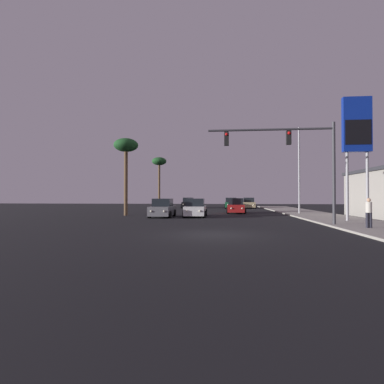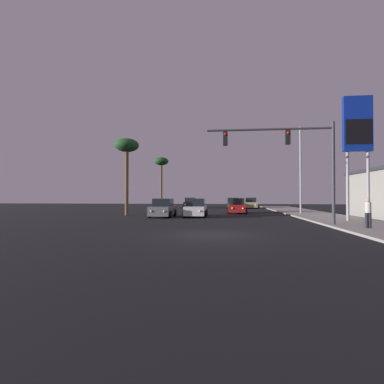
{
  "view_description": "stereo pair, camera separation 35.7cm",
  "coord_description": "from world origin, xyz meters",
  "px_view_note": "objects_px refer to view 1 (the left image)",
  "views": [
    {
      "loc": [
        0.29,
        -14.84,
        1.88
      ],
      "look_at": [
        -2.06,
        10.2,
        2.25
      ],
      "focal_mm": 28.0,
      "sensor_mm": 36.0,
      "label": 1
    },
    {
      "loc": [
        0.64,
        -14.8,
        1.88
      ],
      "look_at": [
        -2.06,
        10.2,
        2.25
      ],
      "focal_mm": 28.0,
      "sensor_mm": 36.0,
      "label": 2
    }
  ],
  "objects_px": {
    "car_green": "(231,203)",
    "pedestrian_on_sidewalk": "(369,211)",
    "traffic_light_mast": "(296,152)",
    "palm_tree_far": "(159,164)",
    "car_grey": "(163,209)",
    "car_white": "(195,208)",
    "street_lamp": "(298,165)",
    "gas_station_sign": "(357,131)",
    "car_black": "(188,203)",
    "car_tan": "(249,203)",
    "palm_tree_near": "(126,149)",
    "car_red": "(236,206)"
  },
  "relations": [
    {
      "from": "car_black",
      "to": "palm_tree_near",
      "type": "distance_m",
      "value": 20.86
    },
    {
      "from": "car_tan",
      "to": "car_black",
      "type": "distance_m",
      "value": 9.68
    },
    {
      "from": "gas_station_sign",
      "to": "palm_tree_far",
      "type": "xyz_separation_m",
      "value": [
        -19.98,
        26.14,
        0.65
      ]
    },
    {
      "from": "car_red",
      "to": "traffic_light_mast",
      "type": "distance_m",
      "value": 14.92
    },
    {
      "from": "car_white",
      "to": "gas_station_sign",
      "type": "bearing_deg",
      "value": 157.75
    },
    {
      "from": "car_grey",
      "to": "gas_station_sign",
      "type": "xyz_separation_m",
      "value": [
        15.15,
        -4.19,
        5.86
      ]
    },
    {
      "from": "car_grey",
      "to": "car_green",
      "type": "distance_m",
      "value": 21.57
    },
    {
      "from": "car_white",
      "to": "gas_station_sign",
      "type": "relative_size",
      "value": 0.48
    },
    {
      "from": "car_white",
      "to": "car_black",
      "type": "bearing_deg",
      "value": -82.52
    },
    {
      "from": "car_red",
      "to": "gas_station_sign",
      "type": "relative_size",
      "value": 0.48
    },
    {
      "from": "car_tan",
      "to": "car_black",
      "type": "height_order",
      "value": "same"
    },
    {
      "from": "traffic_light_mast",
      "to": "pedestrian_on_sidewalk",
      "type": "distance_m",
      "value": 5.49
    },
    {
      "from": "car_white",
      "to": "traffic_light_mast",
      "type": "relative_size",
      "value": 0.53
    },
    {
      "from": "traffic_light_mast",
      "to": "palm_tree_near",
      "type": "distance_m",
      "value": 16.93
    },
    {
      "from": "palm_tree_near",
      "to": "palm_tree_far",
      "type": "height_order",
      "value": "palm_tree_far"
    },
    {
      "from": "car_red",
      "to": "palm_tree_near",
      "type": "relative_size",
      "value": 0.57
    },
    {
      "from": "car_grey",
      "to": "pedestrian_on_sidewalk",
      "type": "relative_size",
      "value": 2.58
    },
    {
      "from": "palm_tree_far",
      "to": "car_tan",
      "type": "bearing_deg",
      "value": -2.76
    },
    {
      "from": "car_white",
      "to": "car_black",
      "type": "relative_size",
      "value": 1.0
    },
    {
      "from": "car_tan",
      "to": "palm_tree_far",
      "type": "relative_size",
      "value": 0.52
    },
    {
      "from": "car_grey",
      "to": "car_black",
      "type": "bearing_deg",
      "value": -90.01
    },
    {
      "from": "traffic_light_mast",
      "to": "street_lamp",
      "type": "relative_size",
      "value": 0.9
    },
    {
      "from": "gas_station_sign",
      "to": "palm_tree_far",
      "type": "distance_m",
      "value": 32.91
    },
    {
      "from": "car_green",
      "to": "traffic_light_mast",
      "type": "xyz_separation_m",
      "value": [
        3.15,
        -27.6,
        4.0
      ]
    },
    {
      "from": "car_grey",
      "to": "car_white",
      "type": "relative_size",
      "value": 1.0
    },
    {
      "from": "car_tan",
      "to": "gas_station_sign",
      "type": "xyz_separation_m",
      "value": [
        5.41,
        -25.44,
        5.86
      ]
    },
    {
      "from": "car_green",
      "to": "pedestrian_on_sidewalk",
      "type": "bearing_deg",
      "value": 104.47
    },
    {
      "from": "pedestrian_on_sidewalk",
      "to": "palm_tree_near",
      "type": "xyz_separation_m",
      "value": [
        -17.6,
        11.2,
        5.57
      ]
    },
    {
      "from": "street_lamp",
      "to": "car_tan",
      "type": "bearing_deg",
      "value": 102.59
    },
    {
      "from": "palm_tree_near",
      "to": "palm_tree_far",
      "type": "bearing_deg",
      "value": 92.21
    },
    {
      "from": "pedestrian_on_sidewalk",
      "to": "palm_tree_near",
      "type": "height_order",
      "value": "palm_tree_near"
    },
    {
      "from": "gas_station_sign",
      "to": "palm_tree_far",
      "type": "bearing_deg",
      "value": 127.4
    },
    {
      "from": "car_red",
      "to": "gas_station_sign",
      "type": "height_order",
      "value": "gas_station_sign"
    },
    {
      "from": "car_white",
      "to": "car_green",
      "type": "height_order",
      "value": "same"
    },
    {
      "from": "car_tan",
      "to": "street_lamp",
      "type": "xyz_separation_m",
      "value": [
        3.58,
        -16.04,
        4.36
      ]
    },
    {
      "from": "street_lamp",
      "to": "traffic_light_mast",
      "type": "bearing_deg",
      "value": -104.67
    },
    {
      "from": "street_lamp",
      "to": "gas_station_sign",
      "type": "relative_size",
      "value": 1.0
    },
    {
      "from": "car_tan",
      "to": "pedestrian_on_sidewalk",
      "type": "distance_m",
      "value": 30.73
    },
    {
      "from": "gas_station_sign",
      "to": "palm_tree_near",
      "type": "bearing_deg",
      "value": 162.28
    },
    {
      "from": "car_black",
      "to": "street_lamp",
      "type": "bearing_deg",
      "value": 127.75
    },
    {
      "from": "traffic_light_mast",
      "to": "palm_tree_far",
      "type": "xyz_separation_m",
      "value": [
        -14.92,
        29.12,
        2.5
      ]
    },
    {
      "from": "traffic_light_mast",
      "to": "gas_station_sign",
      "type": "distance_m",
      "value": 6.17
    },
    {
      "from": "car_green",
      "to": "traffic_light_mast",
      "type": "bearing_deg",
      "value": 98.42
    },
    {
      "from": "car_grey",
      "to": "car_black",
      "type": "height_order",
      "value": "same"
    },
    {
      "from": "car_grey",
      "to": "car_tan",
      "type": "bearing_deg",
      "value": -114.47
    },
    {
      "from": "traffic_light_mast",
      "to": "palm_tree_near",
      "type": "relative_size",
      "value": 1.06
    },
    {
      "from": "car_red",
      "to": "street_lamp",
      "type": "distance_m",
      "value": 7.88
    },
    {
      "from": "car_white",
      "to": "car_black",
      "type": "height_order",
      "value": "same"
    },
    {
      "from": "gas_station_sign",
      "to": "car_grey",
      "type": "bearing_deg",
      "value": 164.55
    },
    {
      "from": "street_lamp",
      "to": "pedestrian_on_sidewalk",
      "type": "relative_size",
      "value": 5.39
    }
  ]
}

